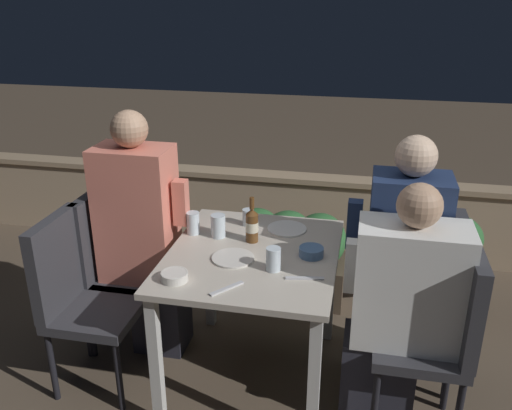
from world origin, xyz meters
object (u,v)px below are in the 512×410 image
(chair_left_near, at_px, (76,289))
(chair_left_far, at_px, (113,257))
(chair_right_far, at_px, (436,293))
(person_coral_top, at_px, (144,236))
(chair_right_near, at_px, (444,325))
(person_white_polo, at_px, (399,310))
(beer_bottle, at_px, (252,225))
(potted_plant, at_px, (453,258))
(person_navy_jumper, at_px, (397,266))

(chair_left_near, distance_m, chair_left_far, 0.36)
(chair_right_far, bearing_deg, chair_left_far, 179.06)
(person_coral_top, distance_m, chair_right_near, 1.57)
(chair_left_far, bearing_deg, chair_right_far, -0.94)
(chair_left_far, distance_m, person_white_polo, 1.56)
(beer_bottle, distance_m, potted_plant, 1.33)
(chair_left_far, bearing_deg, person_navy_jumper, -1.06)
(person_coral_top, xyz_separation_m, beer_bottle, (0.61, -0.04, 0.14))
(chair_left_near, relative_size, potted_plant, 1.32)
(chair_left_near, relative_size, person_coral_top, 0.67)
(chair_left_near, distance_m, person_coral_top, 0.44)
(chair_left_near, xyz_separation_m, chair_left_far, (0.02, 0.36, 0.00))
(beer_bottle, bearing_deg, potted_plant, 30.99)
(chair_left_near, bearing_deg, chair_right_far, 10.73)
(chair_right_far, relative_size, beer_bottle, 3.86)
(chair_left_far, xyz_separation_m, chair_right_far, (1.72, -0.03, 0.00))
(chair_left_near, distance_m, beer_bottle, 0.93)
(person_white_polo, height_order, potted_plant, person_white_polo)
(chair_right_far, relative_size, potted_plant, 1.32)
(chair_right_near, xyz_separation_m, beer_bottle, (-0.93, 0.26, 0.29))
(chair_left_near, xyz_separation_m, beer_bottle, (0.82, 0.32, 0.29))
(person_navy_jumper, xyz_separation_m, potted_plant, (0.37, 0.64, -0.25))
(potted_plant, bearing_deg, chair_right_far, -105.04)
(chair_right_near, xyz_separation_m, person_navy_jumper, (-0.21, 0.28, 0.13))
(chair_right_near, relative_size, person_navy_jumper, 0.69)
(chair_left_near, height_order, potted_plant, chair_left_near)
(beer_bottle, relative_size, potted_plant, 0.34)
(person_navy_jumper, relative_size, potted_plant, 1.91)
(chair_right_far, bearing_deg, beer_bottle, -179.15)
(person_navy_jumper, height_order, beer_bottle, person_navy_jumper)
(chair_right_far, height_order, beer_bottle, beer_bottle)
(person_navy_jumper, bearing_deg, chair_right_near, -53.10)
(potted_plant, bearing_deg, chair_left_far, -162.04)
(person_coral_top, xyz_separation_m, person_white_polo, (1.33, -0.30, -0.10))
(chair_left_far, relative_size, person_white_polo, 0.77)
(chair_left_far, height_order, person_coral_top, person_coral_top)
(chair_right_near, height_order, beer_bottle, beer_bottle)
(chair_left_near, relative_size, chair_right_near, 1.00)
(chair_left_far, bearing_deg, potted_plant, 17.96)
(person_white_polo, bearing_deg, potted_plant, 68.47)
(chair_left_near, distance_m, person_white_polo, 1.55)
(chair_right_far, relative_size, person_navy_jumper, 0.69)
(chair_right_far, height_order, person_navy_jumper, person_navy_jumper)
(chair_left_far, distance_m, potted_plant, 1.99)
(chair_right_far, height_order, potted_plant, chair_right_far)
(chair_right_near, height_order, chair_right_far, same)
(chair_left_near, height_order, chair_right_far, same)
(person_navy_jumper, bearing_deg, chair_right_far, -0.00)
(beer_bottle, bearing_deg, chair_left_near, -158.97)
(chair_left_far, xyz_separation_m, person_white_polo, (1.53, -0.30, 0.05))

